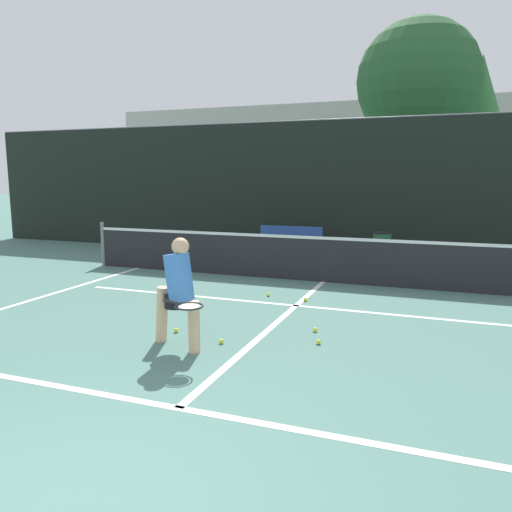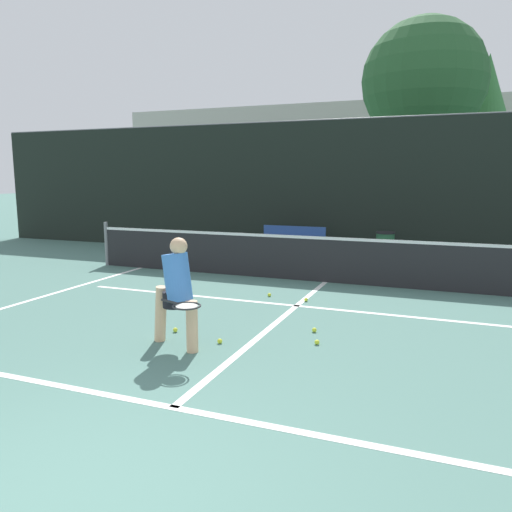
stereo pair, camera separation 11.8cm
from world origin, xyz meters
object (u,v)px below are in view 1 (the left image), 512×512
at_px(player_practicing, 178,289).
at_px(courtside_bench, 290,241).
at_px(parked_car, 367,223).
at_px(trash_bin, 382,248).

bearing_deg(player_practicing, courtside_bench, 115.40).
xyz_separation_m(courtside_bench, parked_car, (1.37, 4.58, 0.11)).
relative_size(player_practicing, courtside_bench, 0.83).
distance_m(trash_bin, parked_car, 4.83).
bearing_deg(courtside_bench, player_practicing, -84.12).
height_order(player_practicing, parked_car, player_practicing).
distance_m(courtside_bench, trash_bin, 2.42).
bearing_deg(parked_car, trash_bin, -77.59).
distance_m(player_practicing, courtside_bench, 7.28).
xyz_separation_m(player_practicing, trash_bin, (1.71, 7.11, -0.35)).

